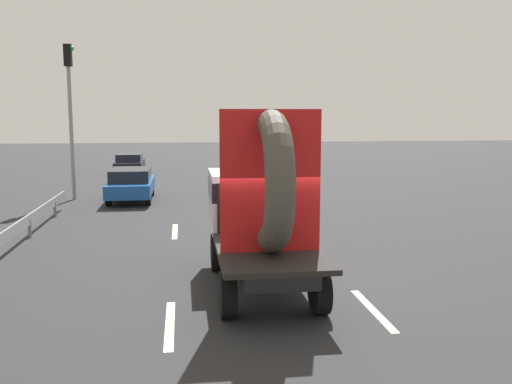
% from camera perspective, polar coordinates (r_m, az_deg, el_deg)
% --- Properties ---
extents(ground_plane, '(120.00, 120.00, 0.00)m').
position_cam_1_polar(ground_plane, '(12.04, 2.01, -9.88)').
color(ground_plane, '#28282B').
extents(flatbed_truck, '(2.02, 5.07, 3.77)m').
position_cam_1_polar(flatbed_truck, '(12.08, 0.37, -1.41)').
color(flatbed_truck, black).
rests_on(flatbed_truck, ground_plane).
extents(distant_sedan, '(1.79, 4.18, 1.36)m').
position_cam_1_polar(distant_sedan, '(24.38, -12.54, 0.85)').
color(distant_sedan, black).
rests_on(distant_sedan, ground_plane).
extents(traffic_light, '(0.42, 0.36, 6.52)m').
position_cam_1_polar(traffic_light, '(25.18, -18.31, 8.76)').
color(traffic_light, gray).
rests_on(traffic_light, ground_plane).
extents(guardrail, '(0.10, 13.72, 0.71)m').
position_cam_1_polar(guardrail, '(16.42, -23.48, -3.78)').
color(guardrail, gray).
rests_on(guardrail, ground_plane).
extents(lane_dash_left_near, '(0.16, 2.35, 0.01)m').
position_cam_1_polar(lane_dash_left_near, '(10.29, -8.72, -13.11)').
color(lane_dash_left_near, beige).
rests_on(lane_dash_left_near, ground_plane).
extents(lane_dash_left_far, '(0.16, 2.26, 0.01)m').
position_cam_1_polar(lane_dash_left_far, '(17.92, -8.21, -3.95)').
color(lane_dash_left_far, beige).
rests_on(lane_dash_left_far, ground_plane).
extents(lane_dash_right_near, '(0.16, 2.33, 0.01)m').
position_cam_1_polar(lane_dash_right_near, '(11.10, 11.75, -11.59)').
color(lane_dash_right_near, beige).
rests_on(lane_dash_right_near, ground_plane).
extents(lane_dash_right_far, '(0.16, 2.52, 0.01)m').
position_cam_1_polar(lane_dash_right_far, '(18.31, 3.79, -3.63)').
color(lane_dash_right_far, beige).
rests_on(lane_dash_right_far, ground_plane).
extents(oncoming_car, '(1.62, 3.77, 1.23)m').
position_cam_1_polar(oncoming_car, '(35.31, -12.66, 2.90)').
color(oncoming_car, black).
rests_on(oncoming_car, ground_plane).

